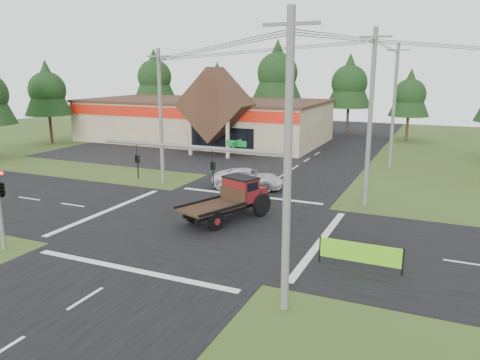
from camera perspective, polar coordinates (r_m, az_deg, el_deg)
The scene contains 19 objects.
ground at distance 27.76m, azimuth -4.42°, elevation -5.46°, with size 120.00×120.00×0.00m, color #384A1A.
road_ns at distance 27.76m, azimuth -4.42°, elevation -5.44°, with size 12.00×120.00×0.02m, color black.
road_ew at distance 27.76m, azimuth -4.42°, elevation -5.43°, with size 120.00×12.00×0.02m, color black.
parking_apron at distance 50.56m, azimuth -8.27°, elevation 3.05°, with size 28.00×14.00×0.02m, color black.
cvs_building at distance 60.08m, azimuth -4.38°, elevation 7.43°, with size 30.40×18.20×9.19m.
traffic_signal_mast at distance 17.57m, azimuth 0.52°, elevation -1.50°, with size 8.12×0.24×7.00m.
utility_pole_nr at distance 16.72m, azimuth 5.83°, elevation 1.93°, with size 2.00×0.30×11.00m.
utility_pole_nw at distance 37.44m, azimuth -9.65°, elevation 7.73°, with size 2.00×0.30×10.50m.
utility_pole_ne at distance 31.58m, azimuth 15.59°, elevation 7.34°, with size 2.00×0.30×11.50m.
utility_pole_n at distance 45.44m, azimuth 18.26°, elevation 8.66°, with size 2.00×0.30×11.20m.
tree_row_a at distance 76.11m, azimuth -10.40°, elevation 12.47°, with size 6.72×6.72×12.12m.
tree_row_b at distance 72.81m, azimuth -2.78°, elevation 11.57°, with size 5.60×5.60×10.10m.
tree_row_c at distance 67.95m, azimuth 4.58°, elevation 13.12°, with size 7.28×7.28×13.13m.
tree_row_d at distance 66.32m, azimuth 13.21°, elevation 11.66°, with size 6.16×6.16×11.11m.
tree_row_e at distance 63.33m, azimuth 20.01°, elevation 9.93°, with size 5.04×5.04×9.09m.
tree_side_w at distance 62.02m, azimuth -22.47°, elevation 10.30°, with size 5.60×5.60×10.10m.
antique_flatbed_truck at distance 28.20m, azimuth -1.66°, elevation -2.41°, with size 2.32×6.09×2.55m, color #590C16, non-canonical shape.
roadside_banner at distance 22.27m, azimuth 14.41°, elevation -8.90°, with size 3.83×0.11×1.31m, color #61C119, non-canonical shape.
white_pickup at distance 35.84m, azimuth 1.02°, elevation 0.15°, with size 2.50×5.41×1.50m, color silver.
Camera 1 is at (12.54, -23.10, 8.92)m, focal length 35.00 mm.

